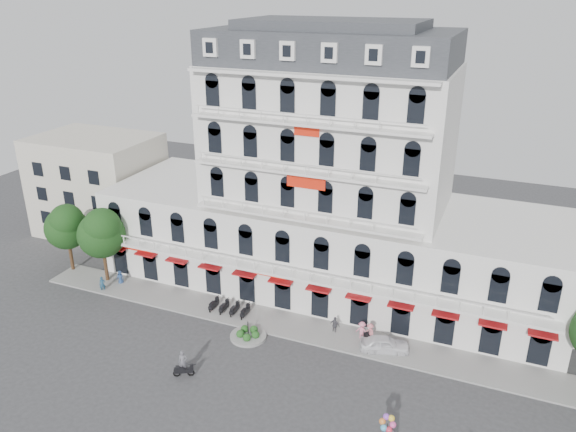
{
  "coord_description": "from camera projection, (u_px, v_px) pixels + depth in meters",
  "views": [
    {
      "loc": [
        15.97,
        -30.84,
        28.48
      ],
      "look_at": [
        -0.9,
        10.0,
        10.29
      ],
      "focal_mm": 35.0,
      "sensor_mm": 36.0,
      "label": 1
    }
  ],
  "objects": [
    {
      "name": "parked_car",
      "position": [
        385.0,
        344.0,
        46.88
      ],
      "size": [
        4.44,
        2.83,
        1.41
      ],
      "primitive_type": "imported",
      "rotation": [
        0.0,
        0.0,
        1.88
      ],
      "color": "white",
      "rests_on": "ground"
    },
    {
      "name": "flank_building_west",
      "position": [
        99.0,
        185.0,
        68.23
      ],
      "size": [
        14.0,
        10.0,
        12.0
      ],
      "primitive_type": "cube",
      "color": "beige",
      "rests_on": "ground"
    },
    {
      "name": "main_building",
      "position": [
        328.0,
        191.0,
        54.42
      ],
      "size": [
        45.0,
        15.0,
        25.8
      ],
      "color": "silver",
      "rests_on": "ground"
    },
    {
      "name": "sidewalk",
      "position": [
        293.0,
        326.0,
        50.5
      ],
      "size": [
        53.0,
        4.0,
        0.16
      ],
      "primitive_type": "cube",
      "color": "gray",
      "rests_on": "ground"
    },
    {
      "name": "traffic_island",
      "position": [
        248.0,
        335.0,
        48.93
      ],
      "size": [
        3.2,
        3.2,
        1.6
      ],
      "color": "gray",
      "rests_on": "ground"
    },
    {
      "name": "ground",
      "position": [
        249.0,
        388.0,
        42.84
      ],
      "size": [
        120.0,
        120.0,
        0.0
      ],
      "primitive_type": "plane",
      "color": "#38383A",
      "rests_on": "ground"
    },
    {
      "name": "pedestrian_left",
      "position": [
        120.0,
        277.0,
        57.49
      ],
      "size": [
        0.85,
        0.69,
        1.51
      ],
      "primitive_type": "imported",
      "rotation": [
        0.0,
        0.0,
        0.33
      ],
      "color": "navy",
      "rests_on": "ground"
    },
    {
      "name": "parked_scooter_row",
      "position": [
        229.0,
        313.0,
        52.6
      ],
      "size": [
        4.4,
        1.8,
        1.1
      ],
      "primitive_type": null,
      "color": "black",
      "rests_on": "ground"
    },
    {
      "name": "rider_center",
      "position": [
        370.0,
        334.0,
        47.63
      ],
      "size": [
        1.26,
        1.35,
        2.09
      ],
      "rotation": [
        0.0,
        0.0,
        5.44
      ],
      "color": "black",
      "rests_on": "ground"
    },
    {
      "name": "pedestrian_right",
      "position": [
        362.0,
        331.0,
        48.43
      ],
      "size": [
        1.17,
        0.73,
        1.74
      ],
      "primitive_type": "imported",
      "rotation": [
        0.0,
        0.0,
        3.07
      ],
      "color": "pink",
      "rests_on": "ground"
    },
    {
      "name": "pedestrian_far",
      "position": [
        102.0,
        284.0,
        56.06
      ],
      "size": [
        0.69,
        0.69,
        1.62
      ],
      "primitive_type": "imported",
      "rotation": [
        0.0,
        0.0,
        0.77
      ],
      "color": "navy",
      "rests_on": "ground"
    },
    {
      "name": "tree_west_outer",
      "position": [
        66.0,
        225.0,
        58.49
      ],
      "size": [
        4.5,
        4.48,
        7.76
      ],
      "color": "#382314",
      "rests_on": "ground"
    },
    {
      "name": "rider_west",
      "position": [
        183.0,
        365.0,
        43.75
      ],
      "size": [
        1.57,
        0.99,
        2.33
      ],
      "rotation": [
        0.0,
        0.0,
        0.47
      ],
      "color": "black",
      "rests_on": "ground"
    },
    {
      "name": "tree_west_inner",
      "position": [
        101.0,
        231.0,
        56.17
      ],
      "size": [
        4.76,
        4.76,
        8.25
      ],
      "color": "#382314",
      "rests_on": "ground"
    },
    {
      "name": "pedestrian_mid",
      "position": [
        335.0,
        325.0,
        49.31
      ],
      "size": [
        1.02,
        0.63,
        1.63
      ],
      "primitive_type": "imported",
      "rotation": [
        0.0,
        0.0,
        2.88
      ],
      "color": "#4F4E55",
      "rests_on": "ground"
    }
  ]
}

